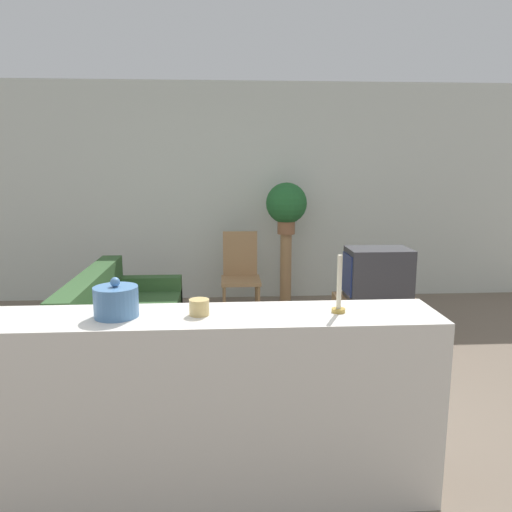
% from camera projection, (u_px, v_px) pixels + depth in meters
% --- Properties ---
extents(ground_plane, '(14.00, 14.00, 0.00)m').
position_uv_depth(ground_plane, '(213.00, 440.00, 3.15)').
color(ground_plane, '#756656').
extents(wall_back, '(9.00, 0.06, 2.70)m').
position_uv_depth(wall_back, '(217.00, 193.00, 6.26)').
color(wall_back, silver).
rests_on(wall_back, ground_plane).
extents(couch, '(0.82, 1.83, 0.76)m').
position_uv_depth(couch, '(123.00, 328.00, 4.46)').
color(couch, '#33562D').
rests_on(couch, ground_plane).
extents(tv_stand, '(0.76, 0.58, 0.43)m').
position_uv_depth(tv_stand, '(376.00, 320.00, 4.87)').
color(tv_stand, '#9E754C').
rests_on(tv_stand, ground_plane).
extents(television, '(0.60, 0.40, 0.49)m').
position_uv_depth(television, '(377.00, 274.00, 4.78)').
color(television, '#333338').
rests_on(television, tv_stand).
extents(wooden_chair, '(0.44, 0.44, 0.94)m').
position_uv_depth(wooden_chair, '(240.00, 271.00, 5.72)').
color(wooden_chair, '#9E754C').
rests_on(wooden_chair, ground_plane).
extents(plant_stand, '(0.14, 0.14, 0.89)m').
position_uv_depth(plant_stand, '(286.00, 270.00, 6.01)').
color(plant_stand, '#9E754C').
rests_on(plant_stand, ground_plane).
extents(potted_plant, '(0.48, 0.48, 0.61)m').
position_uv_depth(potted_plant, '(286.00, 205.00, 5.87)').
color(potted_plant, '#8E5B3D').
rests_on(potted_plant, plant_stand).
extents(foreground_counter, '(2.33, 0.44, 0.98)m').
position_uv_depth(foreground_counter, '(209.00, 406.00, 2.57)').
color(foreground_counter, silver).
rests_on(foreground_counter, ground_plane).
extents(decorative_bowl, '(0.22, 0.22, 0.20)m').
position_uv_depth(decorative_bowl, '(116.00, 301.00, 2.44)').
color(decorative_bowl, '#4C7AAD').
rests_on(decorative_bowl, foreground_counter).
extents(candle_jar, '(0.10, 0.10, 0.08)m').
position_uv_depth(candle_jar, '(199.00, 307.00, 2.47)').
color(candle_jar, tan).
rests_on(candle_jar, foreground_counter).
extents(candlestick, '(0.07, 0.07, 0.29)m').
position_uv_depth(candlestick, '(339.00, 293.00, 2.50)').
color(candlestick, '#B7933D').
rests_on(candlestick, foreground_counter).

